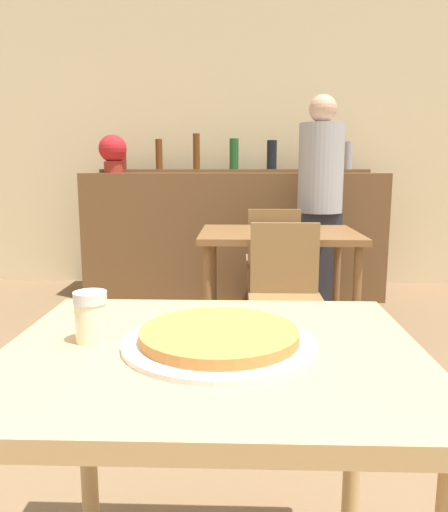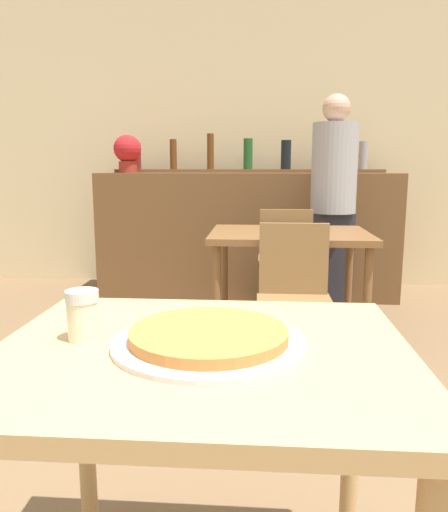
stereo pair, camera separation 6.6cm
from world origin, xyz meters
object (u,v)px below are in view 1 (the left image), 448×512
object	(u,v)px
potted_plant	(113,151)
cheese_shaker	(91,316)
pizza_tray	(219,338)
chair_far_side_front	(286,290)
person_standing	(320,198)
chair_far_side_back	(273,255)

from	to	relation	value
potted_plant	cheese_shaker	bearing A→B (deg)	-76.83
pizza_tray	potted_plant	world-z (taller)	potted_plant
cheese_shaker	potted_plant	bearing A→B (deg)	103.17
chair_far_side_front	potted_plant	world-z (taller)	potted_plant
person_standing	pizza_tray	bearing A→B (deg)	-103.05
cheese_shaker	potted_plant	size ratio (longest dim) A/B	0.35
chair_far_side_back	potted_plant	distance (m)	1.70
cheese_shaker	person_standing	world-z (taller)	person_standing
person_standing	potted_plant	world-z (taller)	person_standing
pizza_tray	potted_plant	bearing A→B (deg)	107.62
person_standing	potted_plant	bearing A→B (deg)	162.85
person_standing	cheese_shaker	bearing A→B (deg)	-108.48
pizza_tray	cheese_shaker	size ratio (longest dim) A/B	3.72
cheese_shaker	person_standing	bearing A→B (deg)	71.52
potted_plant	pizza_tray	bearing A→B (deg)	-72.38
cheese_shaker	potted_plant	distance (m)	3.45
person_standing	chair_far_side_front	bearing A→B (deg)	-106.48
chair_far_side_front	person_standing	world-z (taller)	person_standing
chair_far_side_front	potted_plant	bearing A→B (deg)	127.81
cheese_shaker	potted_plant	world-z (taller)	potted_plant
pizza_tray	cheese_shaker	world-z (taller)	cheese_shaker
pizza_tray	chair_far_side_back	bearing A→B (deg)	83.77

